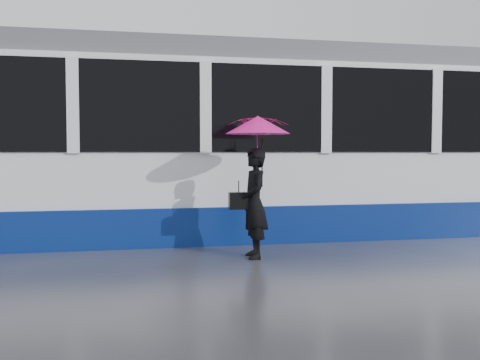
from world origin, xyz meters
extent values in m
plane|color=#2B2B30|center=(0.00, 0.00, 0.00)|extent=(90.00, 90.00, 0.00)
cube|color=#3F3D38|center=(0.00, 1.78, 0.01)|extent=(34.00, 0.07, 0.02)
cube|color=#3F3D38|center=(0.00, 3.22, 0.01)|extent=(34.00, 0.07, 0.02)
cube|color=white|center=(0.07, 2.50, 1.52)|extent=(24.00, 2.40, 2.95)
cube|color=navy|center=(0.07, 2.50, 0.31)|extent=(24.00, 2.56, 0.62)
cube|color=black|center=(0.07, 2.50, 2.20)|extent=(23.00, 2.48, 1.40)
cube|color=#53545A|center=(0.07, 2.50, 3.17)|extent=(23.60, 2.20, 0.35)
imported|color=black|center=(0.12, 0.22, 0.78)|extent=(0.38, 0.57, 1.55)
imported|color=#E2138A|center=(0.17, 0.22, 1.64)|extent=(0.86, 0.88, 0.78)
cone|color=#E2138A|center=(0.17, 0.22, 1.88)|extent=(0.93, 0.93, 0.25)
cylinder|color=black|center=(0.17, 0.22, 2.03)|extent=(0.01, 0.01, 0.06)
cylinder|color=black|center=(0.24, 0.24, 1.35)|extent=(0.02, 0.02, 0.68)
cube|color=black|center=(-0.10, 0.24, 0.81)|extent=(0.28, 0.12, 0.24)
cylinder|color=black|center=(-0.10, 0.24, 1.02)|extent=(0.01, 0.01, 0.18)
camera|label=1|loc=(-1.58, -7.09, 1.50)|focal=40.00mm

